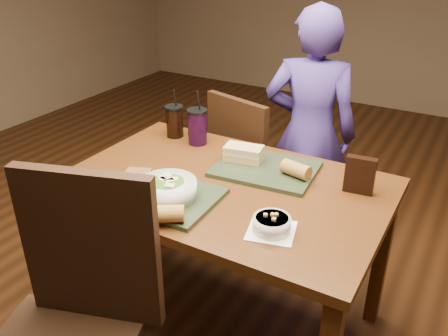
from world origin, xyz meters
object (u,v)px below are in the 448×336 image
(baguette_near, at_px, (166,214))
(tray_far, at_px, (265,169))
(chair_near, at_px, (73,316))
(tray_near, at_px, (163,196))
(diner, at_px, (309,134))
(cup_cola, at_px, (175,121))
(sandwich_far, at_px, (244,153))
(chair_far, at_px, (244,164))
(chip_bag, at_px, (360,175))
(dining_table, at_px, (224,202))
(baguette_far, at_px, (296,170))
(sandwich_near, at_px, (138,176))
(soup_bowl, at_px, (272,224))
(salad_bowl, at_px, (168,188))
(cup_berry, at_px, (197,126))

(baguette_near, bearing_deg, tray_far, 78.23)
(chair_near, bearing_deg, tray_near, 91.96)
(diner, bearing_deg, chair_near, 69.74)
(diner, height_order, cup_cola, diner)
(tray_near, distance_m, sandwich_far, 0.44)
(chair_far, xyz_separation_m, chip_bag, (0.73, -0.43, 0.32))
(dining_table, bearing_deg, chair_near, -99.94)
(diner, bearing_deg, baguette_far, 92.22)
(sandwich_near, bearing_deg, soup_bowl, -2.72)
(sandwich_near, distance_m, cup_cola, 0.53)
(chair_far, distance_m, salad_bowl, 0.91)
(tray_far, height_order, sandwich_near, sandwich_near)
(soup_bowl, xyz_separation_m, cup_cola, (-0.77, 0.52, 0.05))
(baguette_near, bearing_deg, sandwich_far, 89.95)
(chair_near, xyz_separation_m, chair_far, (-0.10, 1.36, -0.07))
(baguette_near, xyz_separation_m, cup_berry, (-0.30, 0.66, 0.04))
(dining_table, height_order, salad_bowl, salad_bowl)
(sandwich_near, relative_size, baguette_far, 0.97)
(chair_far, xyz_separation_m, tray_far, (0.33, -0.44, 0.25))
(cup_cola, bearing_deg, chair_far, 54.85)
(diner, relative_size, salad_bowl, 6.17)
(chair_near, height_order, sandwich_far, chair_near)
(dining_table, height_order, sandwich_near, sandwich_near)
(chair_far, bearing_deg, baguette_far, -44.06)
(salad_bowl, bearing_deg, cup_cola, 122.89)
(chip_bag, bearing_deg, salad_bowl, -151.01)
(cup_cola, xyz_separation_m, cup_berry, (0.15, -0.02, 0.01))
(chair_near, distance_m, sandwich_far, 0.97)
(tray_far, relative_size, sandwich_far, 2.37)
(soup_bowl, height_order, sandwich_far, sandwich_far)
(dining_table, distance_m, diner, 0.82)
(baguette_far, bearing_deg, tray_near, -134.52)
(dining_table, xyz_separation_m, salad_bowl, (-0.11, -0.23, 0.15))
(dining_table, bearing_deg, diner, 85.59)
(baguette_near, bearing_deg, cup_berry, 114.29)
(dining_table, bearing_deg, sandwich_far, 94.98)
(sandwich_far, bearing_deg, tray_far, -7.12)
(chip_bag, bearing_deg, soup_bowl, -119.41)
(chair_near, bearing_deg, baguette_far, 67.87)
(salad_bowl, bearing_deg, sandwich_near, 167.57)
(chair_far, xyz_separation_m, diner, (0.30, 0.18, 0.18))
(dining_table, relative_size, cup_berry, 4.91)
(sandwich_near, relative_size, chip_bag, 0.78)
(chair_near, distance_m, soup_bowl, 0.71)
(chair_near, bearing_deg, tray_far, 76.22)
(tray_near, height_order, baguette_far, baguette_far)
(salad_bowl, height_order, chip_bag, chip_bag)
(baguette_far, relative_size, cup_cola, 0.50)
(cup_cola, bearing_deg, chair_near, -72.33)
(chair_far, height_order, soup_bowl, chair_far)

